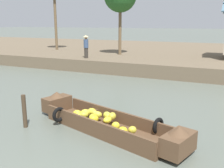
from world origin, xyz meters
TOP-DOWN VIEW (x-y plane):
  - ground_plane at (0.00, 10.00)m, footprint 300.00×300.00m
  - riverbank_strip at (0.00, 23.91)m, footprint 160.00×20.00m
  - banana_boat at (-0.15, 5.53)m, footprint 5.75×2.71m
  - vendor_person at (-6.24, 15.00)m, footprint 0.44×0.44m
  - mooring_post at (-2.69, 4.68)m, footprint 0.14×0.14m

SIDE VIEW (x-z plane):
  - ground_plane at x=0.00m, z-range 0.00..0.00m
  - banana_boat at x=-0.15m, z-range -0.13..0.71m
  - riverbank_strip at x=0.00m, z-range 0.00..0.88m
  - mooring_post at x=-2.69m, z-range 0.00..1.12m
  - vendor_person at x=-6.24m, z-range 0.97..2.63m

